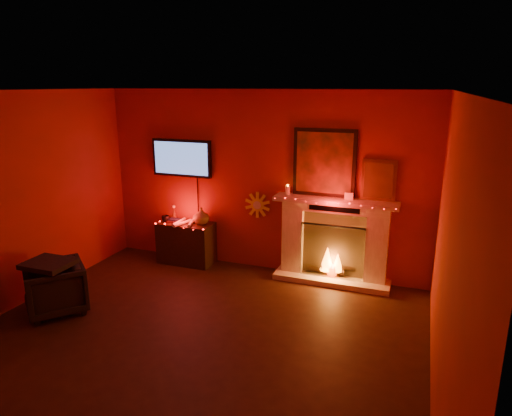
{
  "coord_description": "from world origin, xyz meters",
  "views": [
    {
      "loc": [
        2.24,
        -3.77,
        2.76
      ],
      "look_at": [
        0.22,
        1.7,
        1.18
      ],
      "focal_mm": 32.0,
      "sensor_mm": 36.0,
      "label": 1
    }
  ],
  "objects": [
    {
      "name": "armchair",
      "position": [
        -1.91,
        0.24,
        0.32
      ],
      "size": [
        0.96,
        0.97,
        0.63
      ],
      "primitive_type": "imported",
      "rotation": [
        0.0,
        0.0,
        -0.71
      ],
      "color": "black",
      "rests_on": "floor"
    },
    {
      "name": "tv",
      "position": [
        -1.3,
        2.45,
        1.65
      ],
      "size": [
        1.0,
        0.07,
        1.24
      ],
      "color": "black",
      "rests_on": "room"
    },
    {
      "name": "console_table",
      "position": [
        -1.16,
        2.26,
        0.37
      ],
      "size": [
        0.87,
        0.5,
        0.92
      ],
      "color": "black",
      "rests_on": "floor"
    },
    {
      "name": "sunburst_clock",
      "position": [
        -0.05,
        2.48,
        1.0
      ],
      "size": [
        0.4,
        0.03,
        0.4
      ],
      "color": "yellow",
      "rests_on": "room"
    },
    {
      "name": "fireplace",
      "position": [
        1.14,
        2.39,
        0.72
      ],
      "size": [
        1.72,
        0.4,
        2.18
      ],
      "color": "#F3E1CC",
      "rests_on": "floor"
    },
    {
      "name": "room",
      "position": [
        0.0,
        0.0,
        1.35
      ],
      "size": [
        5.0,
        5.0,
        5.0
      ],
      "color": "black",
      "rests_on": "ground"
    }
  ]
}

